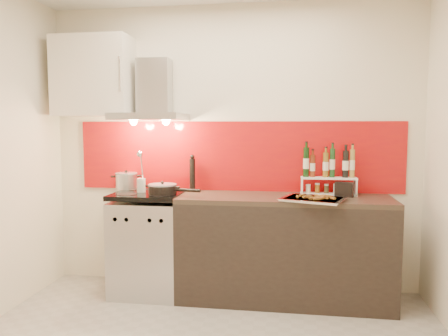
% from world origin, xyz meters
% --- Properties ---
extents(back_wall, '(3.40, 0.02, 2.60)m').
position_xyz_m(back_wall, '(0.00, 1.40, 1.30)').
color(back_wall, silver).
rests_on(back_wall, ground).
extents(backsplash, '(3.00, 0.02, 0.64)m').
position_xyz_m(backsplash, '(0.05, 1.39, 1.22)').
color(backsplash, '#9F0810').
rests_on(backsplash, back_wall).
extents(range_stove, '(0.60, 0.60, 0.91)m').
position_xyz_m(range_stove, '(-0.70, 1.10, 0.44)').
color(range_stove, '#B7B7BA').
rests_on(range_stove, ground).
extents(counter, '(1.80, 0.60, 0.90)m').
position_xyz_m(counter, '(0.50, 1.10, 0.45)').
color(counter, black).
rests_on(counter, ground).
extents(range_hood, '(0.62, 0.50, 0.61)m').
position_xyz_m(range_hood, '(-0.70, 1.24, 1.74)').
color(range_hood, '#B7B7BA').
rests_on(range_hood, back_wall).
extents(upper_cabinet, '(0.70, 0.35, 0.72)m').
position_xyz_m(upper_cabinet, '(-1.25, 1.22, 1.95)').
color(upper_cabinet, silver).
rests_on(upper_cabinet, back_wall).
extents(stock_pot, '(0.20, 0.20, 0.18)m').
position_xyz_m(stock_pot, '(-0.98, 1.28, 0.99)').
color(stock_pot, '#B7B7BA').
rests_on(stock_pot, range_stove).
extents(saute_pan, '(0.47, 0.25, 0.11)m').
position_xyz_m(saute_pan, '(-0.54, 1.00, 0.95)').
color(saute_pan, black).
rests_on(saute_pan, range_stove).
extents(utensil_jar, '(0.08, 0.12, 0.38)m').
position_xyz_m(utensil_jar, '(-0.77, 1.09, 1.01)').
color(utensil_jar, silver).
rests_on(utensil_jar, range_stove).
extents(pepper_mill, '(0.05, 0.05, 0.34)m').
position_xyz_m(pepper_mill, '(-0.35, 1.31, 1.06)').
color(pepper_mill, black).
rests_on(pepper_mill, counter).
extents(step_shelf, '(0.48, 0.13, 0.41)m').
position_xyz_m(step_shelf, '(0.87, 1.25, 1.08)').
color(step_shelf, white).
rests_on(step_shelf, counter).
extents(caddy_box, '(0.16, 0.11, 0.13)m').
position_xyz_m(caddy_box, '(1.00, 1.16, 0.96)').
color(caddy_box, black).
rests_on(caddy_box, counter).
extents(baking_tray, '(0.57, 0.50, 0.03)m').
position_xyz_m(baking_tray, '(0.73, 0.91, 0.92)').
color(baking_tray, silver).
rests_on(baking_tray, counter).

